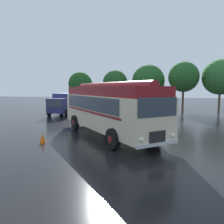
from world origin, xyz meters
TOP-DOWN VIEW (x-y plane):
  - ground_plane at (0.00, 0.00)m, footprint 120.00×120.00m
  - vintage_bus at (-0.98, 0.60)m, footprint 8.16×9.44m
  - car_near_left at (-5.44, 11.04)m, footprint 2.34×4.37m
  - car_mid_left at (-2.52, 11.48)m, footprint 2.03×4.23m
  - car_mid_right at (0.13, 10.64)m, footprint 2.03×4.24m
  - car_far_right at (3.09, 11.63)m, footprint 2.29×4.36m
  - box_van at (-8.44, 11.34)m, footprint 2.44×5.82m
  - tree_far_left at (-9.17, 19.21)m, footprint 3.67×3.67m
  - tree_left_of_centre at (-3.67, 18.89)m, footprint 3.66×3.66m
  - tree_centre at (1.24, 19.45)m, footprint 4.74×4.74m
  - tree_right_of_centre at (5.87, 17.75)m, footprint 4.09×4.09m
  - tree_far_right at (10.52, 18.00)m, footprint 4.69×4.69m
  - traffic_cone at (-4.28, -1.99)m, footprint 0.36×0.36m

SIDE VIEW (x-z plane):
  - ground_plane at x=0.00m, z-range 0.00..0.00m
  - traffic_cone at x=-4.28m, z-range 0.00..0.55m
  - car_near_left at x=-5.44m, z-range 0.02..1.68m
  - car_mid_left at x=-2.52m, z-range 0.02..1.68m
  - car_mid_right at x=0.13m, z-range 0.02..1.68m
  - car_far_right at x=3.09m, z-range 0.02..1.68m
  - box_van at x=-8.44m, z-range 0.11..2.61m
  - vintage_bus at x=-0.98m, z-range 0.15..3.64m
  - tree_far_left at x=-9.17m, z-range 0.86..6.47m
  - tree_left_of_centre at x=-3.67m, z-range 1.14..6.90m
  - tree_centre at x=1.24m, z-range 0.90..7.43m
  - tree_right_of_centre at x=5.87m, z-range 1.30..7.98m
  - tree_far_right at x=10.52m, z-range 1.20..8.11m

